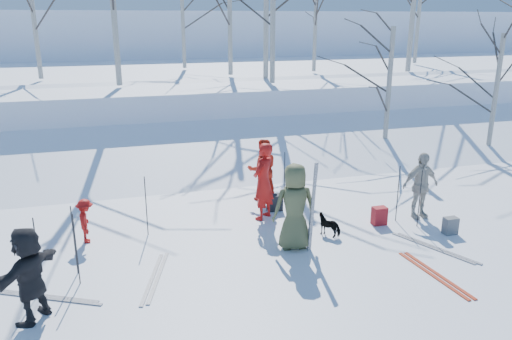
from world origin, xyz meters
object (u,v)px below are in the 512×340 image
object	(u,v)px
backpack_grey	(450,226)
skier_redor_behind	(263,170)
skier_olive_center	(295,207)
skier_red_seated	(86,221)
backpack_dark	(275,203)
dog	(330,225)
backpack_red	(379,216)
skier_cream_east	(420,185)
skier_red_north	(263,181)
skier_grey_west	(29,275)

from	to	relation	value
backpack_grey	skier_redor_behind	bearing A→B (deg)	135.68
skier_olive_center	backpack_grey	size ratio (longest dim) A/B	4.75
skier_red_seated	backpack_dark	bearing A→B (deg)	-84.22
dog	backpack_red	bearing A→B (deg)	147.74
skier_cream_east	dog	xyz separation A→B (m)	(-2.46, -0.35, -0.56)
skier_olive_center	backpack_grey	bearing A→B (deg)	179.46
skier_cream_east	dog	world-z (taller)	skier_cream_east
dog	skier_cream_east	bearing A→B (deg)	146.87
dog	skier_redor_behind	bearing A→B (deg)	-114.76
skier_red_north	skier_red_seated	distance (m)	4.00
backpack_red	skier_redor_behind	bearing A→B (deg)	131.85
skier_red_north	skier_grey_west	size ratio (longest dim) A/B	1.18
skier_red_seated	dog	xyz separation A→B (m)	(5.09, -1.12, -0.24)
skier_red_seated	dog	world-z (taller)	skier_red_seated
skier_red_north	skier_redor_behind	xyz separation A→B (m)	(0.36, 1.23, -0.11)
skier_red_seated	skier_cream_east	size ratio (longest dim) A/B	0.60
skier_grey_west	backpack_grey	xyz separation A→B (m)	(8.38, 0.93, -0.59)
skier_olive_center	skier_grey_west	world-z (taller)	skier_olive_center
skier_grey_west	dog	bearing A→B (deg)	141.36
skier_red_north	backpack_red	world-z (taller)	skier_red_north
skier_grey_west	dog	size ratio (longest dim) A/B	2.77
skier_olive_center	backpack_grey	distance (m)	3.64
backpack_dark	skier_redor_behind	bearing A→B (deg)	95.24
skier_red_north	dog	distance (m)	1.86
skier_olive_center	skier_red_north	xyz separation A→B (m)	(-0.14, 1.70, 0.02)
skier_red_north	skier_grey_west	world-z (taller)	skier_red_north
skier_olive_center	backpack_red	size ratio (longest dim) A/B	4.30
skier_red_seated	backpack_dark	xyz separation A→B (m)	(4.41, 0.61, -0.28)
skier_cream_east	skier_grey_west	xyz separation A→B (m)	(-8.26, -1.98, -0.02)
skier_red_north	backpack_dark	size ratio (longest dim) A/B	4.60
backpack_dark	backpack_red	bearing A→B (deg)	-36.91
skier_cream_east	skier_grey_west	size ratio (longest dim) A/B	1.02
skier_cream_east	backpack_red	size ratio (longest dim) A/B	3.80
skier_redor_behind	dog	world-z (taller)	skier_redor_behind
skier_red_north	skier_grey_west	distance (m)	5.55
skier_red_seated	skier_red_north	bearing A→B (deg)	-89.15
skier_redor_behind	skier_red_seated	world-z (taller)	skier_redor_behind
skier_redor_behind	skier_red_seated	xyz separation A→B (m)	(-4.33, -1.43, -0.33)
skier_red_seated	backpack_grey	xyz separation A→B (m)	(7.66, -1.82, -0.29)
skier_redor_behind	skier_grey_west	bearing A→B (deg)	46.88
skier_redor_behind	backpack_dark	xyz separation A→B (m)	(0.08, -0.82, -0.61)
backpack_red	backpack_dark	size ratio (longest dim) A/B	1.05
skier_cream_east	skier_red_seated	bearing A→B (deg)	172.74
backpack_dark	backpack_grey	bearing A→B (deg)	-36.75
skier_olive_center	backpack_red	bearing A→B (deg)	-161.05
dog	backpack_dark	bearing A→B (deg)	-109.80
skier_olive_center	skier_cream_east	distance (m)	3.51
dog	backpack_grey	bearing A→B (deg)	123.55
dog	backpack_red	world-z (taller)	dog
backpack_red	backpack_grey	xyz separation A→B (m)	(1.23, -0.91, -0.02)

